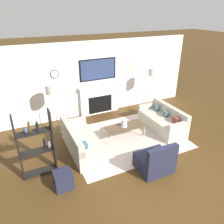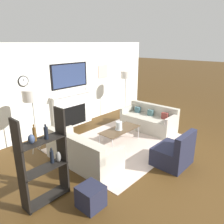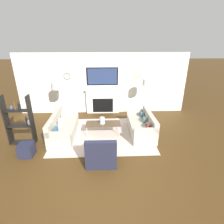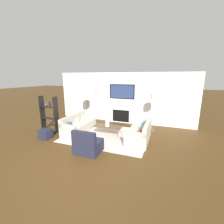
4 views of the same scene
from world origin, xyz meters
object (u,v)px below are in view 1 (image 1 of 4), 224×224
Objects in this scene: couch_right at (163,121)px; ottoman at (63,180)px; shelf_unit at (36,145)px; hurricane_candle at (124,123)px; floor_lamp_left at (53,90)px; armchair at (155,161)px; couch_left at (81,142)px; floor_lamp_right at (153,73)px; coffee_table at (125,127)px.

couch_right is 4.29× the size of ottoman.
hurricane_candle is at bearing 11.13° from shelf_unit.
armchair is at bearing -58.37° from floor_lamp_left.
couch_right is at bearing 0.00° from couch_left.
couch_left reaches higher than ottoman.
couch_right is at bearing -2.91° from hurricane_candle.
hurricane_candle is 2.56m from ottoman.
armchair reaches higher than couch_left.
couch_left is at bearing -73.43° from floor_lamp_left.
shelf_unit is at bearing -115.55° from floor_lamp_left.
ottoman is at bearing -162.26° from couch_right.
ottoman is (0.39, -0.72, -0.60)m from shelf_unit.
shelf_unit is (-4.43, -1.73, -0.78)m from floor_lamp_right.
hurricane_candle is at bearing 177.09° from couch_right.
floor_lamp_left is 2.80m from ottoman.
hurricane_candle is 2.43m from floor_lamp_right.
floor_lamp_left is (-1.77, 2.88, 1.21)m from armchair.
hurricane_candle is at bearing 2.96° from couch_left.
hurricane_candle is (-0.03, 0.02, 0.13)m from coffee_table.
ottoman is at bearing -148.70° from floor_lamp_right.
ottoman is (-2.25, -1.22, -0.19)m from coffee_table.
ottoman is at bearing -124.89° from couch_left.
floor_lamp_right is (3.60, -0.00, 0.09)m from floor_lamp_left.
armchair reaches higher than couch_right.
ottoman is at bearing -151.46° from coffee_table.
armchair is 1.68m from hurricane_candle.
coffee_table is at bearing 177.68° from couch_right.
coffee_table is at bearing 88.38° from armchair.
floor_lamp_right reaches higher than armchair.
shelf_unit reaches higher than coffee_table.
floor_lamp_left reaches higher than shelf_unit.
shelf_unit reaches higher than couch_right.
armchair is at bearing -23.87° from shelf_unit.
couch_left is 8.08× the size of hurricane_candle.
couch_left is at bearing -180.00° from couch_right.
couch_right is 2.15m from armchair.
shelf_unit reaches higher than hurricane_candle.
couch_left is 2.83m from couch_right.
armchair is 3.65m from floor_lamp_right.
ottoman is (-3.65, -1.17, -0.09)m from couch_right.
couch_left is 2.22× the size of armchair.
couch_left is 1.51× the size of coffee_table.
coffee_table is 0.70× the size of floor_lamp_right.
floor_lamp_left reaches higher than ottoman.
hurricane_candle reaches higher than coffee_table.
floor_lamp_left is at bearing 145.94° from coffee_table.
coffee_table is 3.07× the size of ottoman.
couch_left reaches higher than hurricane_candle.
floor_lamp_left is 0.95× the size of floor_lamp_right.
coffee_table is at bearing -145.45° from floor_lamp_right.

